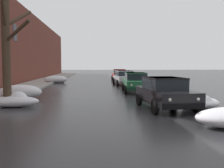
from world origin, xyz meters
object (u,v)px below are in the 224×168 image
Objects in this scene: sedan_silver_parked_kerbside_mid at (124,77)px; sedan_red_parked_far_down_block at (119,75)px; sedan_black_approaching_near_lane at (165,92)px; sedan_green_parked_kerbside_close at (136,82)px; bare_tree_second_along_sidewalk at (6,32)px.

sedan_silver_parked_kerbside_mid is 1.06× the size of sedan_red_parked_far_down_block.
sedan_green_parked_kerbside_close is (-0.17, 7.16, 0.00)m from sedan_black_approaching_near_lane.
bare_tree_second_along_sidewalk is at bearing 172.56° from sedan_black_approaching_near_lane.
sedan_silver_parked_kerbside_mid is (-0.22, 13.73, 0.00)m from sedan_black_approaching_near_lane.
sedan_green_parked_kerbside_close is 6.57m from sedan_silver_parked_kerbside_mid.
sedan_black_approaching_near_lane is 21.08m from sedan_red_parked_far_down_block.
sedan_black_approaching_near_lane is (7.28, -0.95, -2.77)m from bare_tree_second_along_sidewalk.
sedan_red_parked_far_down_block is at bearing 89.98° from sedan_black_approaching_near_lane.
sedan_green_parked_kerbside_close is at bearing -90.72° from sedan_red_parked_far_down_block.
sedan_red_parked_far_down_block is (7.29, 20.13, -2.77)m from bare_tree_second_along_sidewalk.
bare_tree_second_along_sidewalk is 14.86m from sedan_silver_parked_kerbside_mid.
sedan_green_parked_kerbside_close is 1.06× the size of sedan_red_parked_far_down_block.
bare_tree_second_along_sidewalk is 1.65× the size of sedan_green_parked_kerbside_close.
bare_tree_second_along_sidewalk is at bearing -138.89° from sedan_green_parked_kerbside_close.
sedan_black_approaching_near_lane is 0.93× the size of sedan_green_parked_kerbside_close.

